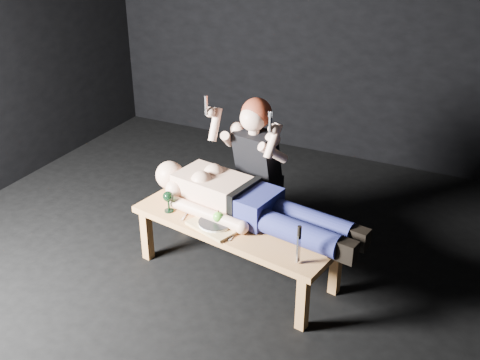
{
  "coord_description": "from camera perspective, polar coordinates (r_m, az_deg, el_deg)",
  "views": [
    {
      "loc": [
        1.58,
        -2.92,
        2.52
      ],
      "look_at": [
        0.07,
        0.19,
        0.75
      ],
      "focal_mm": 42.73,
      "sensor_mm": 36.0,
      "label": 1
    }
  ],
  "objects": [
    {
      "name": "ground",
      "position": [
        4.17,
        -2.01,
        -10.07
      ],
      "size": [
        5.0,
        5.0,
        0.0
      ],
      "primitive_type": "plane",
      "color": "black",
      "rests_on": "ground"
    },
    {
      "name": "fork_flat",
      "position": [
        4.08,
        -5.44,
        -3.47
      ],
      "size": [
        0.05,
        0.16,
        0.01
      ],
      "primitive_type": "cube",
      "rotation": [
        0.0,
        0.0,
        0.2
      ],
      "color": "#B2B2B7",
      "rests_on": "table"
    },
    {
      "name": "serving_tray",
      "position": [
        3.93,
        -2.46,
        -4.53
      ],
      "size": [
        0.41,
        0.35,
        0.02
      ],
      "primitive_type": "cube",
      "rotation": [
        0.0,
        0.0,
        -0.32
      ],
      "color": "tan",
      "rests_on": "table"
    },
    {
      "name": "back_wall",
      "position": [
        5.74,
        9.95,
        16.5
      ],
      "size": [
        5.0,
        0.0,
        5.0
      ],
      "primitive_type": "plane",
      "rotation": [
        1.57,
        0.0,
        0.0
      ],
      "color": "black",
      "rests_on": "ground"
    },
    {
      "name": "apple",
      "position": [
        3.89,
        -2.17,
        -3.7
      ],
      "size": [
        0.08,
        0.08,
        0.08
      ],
      "primitive_type": "sphere",
      "color": "green",
      "rests_on": "plate"
    },
    {
      "name": "spoon_flat",
      "position": [
        3.92,
        -1.21,
        -4.74
      ],
      "size": [
        0.13,
        0.12,
        0.01
      ],
      "primitive_type": "cube",
      "rotation": [
        0.0,
        0.0,
        0.84
      ],
      "color": "#B2B2B7",
      "rests_on": "table"
    },
    {
      "name": "kneeling_woman",
      "position": [
        4.33,
        2.27,
        1.13
      ],
      "size": [
        0.79,
        0.85,
        1.24
      ],
      "primitive_type": null,
      "rotation": [
        0.0,
        0.0,
        -0.19
      ],
      "color": "black",
      "rests_on": "ground"
    },
    {
      "name": "lying_man",
      "position": [
        3.97,
        1.09,
        -2.01
      ],
      "size": [
        1.65,
        0.74,
        0.28
      ],
      "primitive_type": null,
      "rotation": [
        0.0,
        0.0,
        -0.17
      ],
      "color": "#DBA98C",
      "rests_on": "table"
    },
    {
      "name": "table",
      "position": [
        4.11,
        -0.31,
        -6.81
      ],
      "size": [
        1.57,
        0.8,
        0.45
      ],
      "primitive_type": "cube",
      "rotation": [
        0.0,
        0.0,
        -0.17
      ],
      "color": "#B47940",
      "rests_on": "ground"
    },
    {
      "name": "carving_knife",
      "position": [
        3.52,
        5.88,
        -6.46
      ],
      "size": [
        0.04,
        0.04,
        0.27
      ],
      "primitive_type": null,
      "rotation": [
        0.0,
        0.0,
        -0.17
      ],
      "color": "#B2B2B7",
      "rests_on": "table"
    },
    {
      "name": "goblet",
      "position": [
        4.1,
        -7.15,
        -2.15
      ],
      "size": [
        0.09,
        0.09,
        0.16
      ],
      "primitive_type": null,
      "rotation": [
        0.0,
        0.0,
        -0.17
      ],
      "color": "black",
      "rests_on": "table"
    },
    {
      "name": "knife_flat",
      "position": [
        3.84,
        -0.54,
        -5.49
      ],
      "size": [
        0.02,
        0.16,
        0.01
      ],
      "primitive_type": "cube",
      "rotation": [
        0.0,
        0.0,
        -0.02
      ],
      "color": "#B2B2B7",
      "rests_on": "table"
    },
    {
      "name": "plate",
      "position": [
        3.92,
        -2.46,
        -4.29
      ],
      "size": [
        0.29,
        0.29,
        0.02
      ],
      "primitive_type": "cylinder",
      "rotation": [
        0.0,
        0.0,
        -0.32
      ],
      "color": "white",
      "rests_on": "serving_tray"
    }
  ]
}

